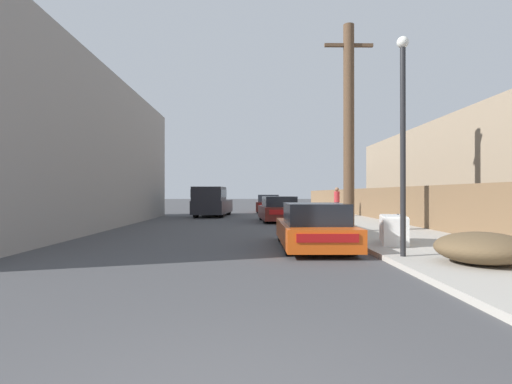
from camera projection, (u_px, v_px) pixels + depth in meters
sidewalk_curb at (329, 216)px, 25.79m from camera, size 4.20×63.00×0.12m
discarded_fridge at (393, 229)px, 11.12m from camera, size 1.03×1.78×0.80m
parked_sports_car_red at (313, 228)px, 11.04m from camera, size 1.84×4.53×1.25m
car_parked_mid at (279, 210)px, 21.53m from camera, size 2.12×4.40×1.36m
car_parked_far at (269, 204)px, 32.09m from camera, size 2.14×4.75×1.42m
pickup_truck at (212, 202)px, 26.17m from camera, size 2.36×5.62×1.94m
utility_pole at (349, 126)px, 14.74m from camera, size 1.80×0.40×7.65m
street_lamp at (403, 129)px, 8.85m from camera, size 0.26×0.26×4.88m
brush_pile at (482, 248)px, 7.88m from camera, size 1.77×1.79×0.63m
wooden_fence at (368, 203)px, 23.66m from camera, size 0.08×44.05×1.71m
building_left_block at (34, 151)px, 17.25m from camera, size 7.00×19.91×6.70m
building_right_house at (469, 173)px, 22.69m from camera, size 6.00×19.61×5.31m
pedestrian at (337, 201)px, 24.80m from camera, size 0.34×0.34×1.78m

